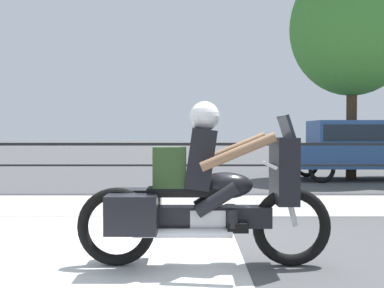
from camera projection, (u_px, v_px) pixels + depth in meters
ground_plane at (214, 254)px, 5.18m from camera, size 120.00×120.00×0.00m
sidewalk_band at (206, 205)px, 8.58m from camera, size 44.00×2.40×0.01m
crosswalk_band at (68, 258)px, 4.99m from camera, size 3.67×6.00×0.01m
fence_railing at (204, 153)px, 10.27m from camera, size 36.00×0.05×1.07m
motorcycle at (205, 194)px, 4.70m from camera, size 2.49×0.76×1.61m
parked_car at (361, 146)px, 13.03m from camera, size 4.23×1.75×1.61m
tree_behind_sign at (355, 28)px, 13.22m from camera, size 3.41×3.41×6.06m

